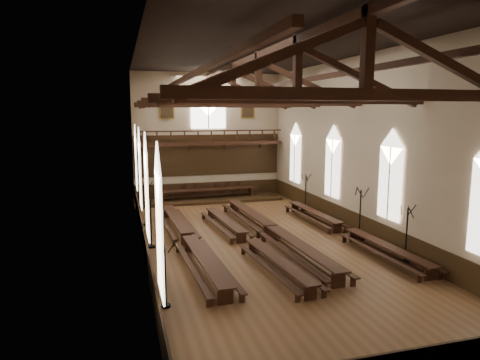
# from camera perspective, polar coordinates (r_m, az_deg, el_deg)

# --- Properties ---
(ground) EXTENTS (26.00, 26.00, 0.00)m
(ground) POSITION_cam_1_polar(r_m,az_deg,el_deg) (23.25, 2.33, -8.23)
(ground) COLOR brown
(ground) RESTS_ON ground
(room_walls) EXTENTS (26.00, 26.00, 26.00)m
(room_walls) POSITION_cam_1_polar(r_m,az_deg,el_deg) (22.21, 2.44, 7.90)
(room_walls) COLOR #BBA78D
(room_walls) RESTS_ON ground
(wainscot_band) EXTENTS (12.00, 26.00, 1.20)m
(wainscot_band) POSITION_cam_1_polar(r_m,az_deg,el_deg) (23.08, 2.34, -6.80)
(wainscot_band) COLOR #31210E
(wainscot_band) RESTS_ON ground
(side_windows) EXTENTS (11.85, 19.80, 4.50)m
(side_windows) POSITION_cam_1_polar(r_m,az_deg,el_deg) (22.43, 2.39, 0.94)
(side_windows) COLOR white
(side_windows) RESTS_ON room_walls
(end_window) EXTENTS (2.80, 0.12, 3.80)m
(end_window) POSITION_cam_1_polar(r_m,az_deg,el_deg) (34.70, -4.25, 9.55)
(end_window) COLOR white
(end_window) RESTS_ON room_walls
(minstrels_gallery) EXTENTS (11.80, 1.24, 3.70)m
(minstrels_gallery) POSITION_cam_1_polar(r_m,az_deg,el_deg) (34.59, -4.11, 4.06)
(minstrels_gallery) COLOR #321810
(minstrels_gallery) RESTS_ON room_walls
(portraits) EXTENTS (7.75, 0.09, 1.45)m
(portraits) POSITION_cam_1_polar(r_m,az_deg,el_deg) (34.70, -4.25, 9.35)
(portraits) COLOR olive
(portraits) RESTS_ON room_walls
(roof_trusses) EXTENTS (11.70, 25.70, 2.80)m
(roof_trusses) POSITION_cam_1_polar(r_m,az_deg,el_deg) (22.24, 2.47, 12.43)
(roof_trusses) COLOR #321810
(roof_trusses) RESTS_ON room_walls
(refectory_row_a) EXTENTS (1.79, 14.40, 0.74)m
(refectory_row_a) POSITION_cam_1_polar(r_m,az_deg,el_deg) (22.19, -6.93, -7.67)
(refectory_row_a) COLOR #321810
(refectory_row_a) RESTS_ON ground
(refectory_row_b) EXTENTS (1.82, 13.73, 0.67)m
(refectory_row_b) POSITION_cam_1_polar(r_m,az_deg,el_deg) (22.06, 0.95, -7.85)
(refectory_row_b) COLOR #321810
(refectory_row_b) RESTS_ON ground
(refectory_row_c) EXTENTS (1.86, 14.68, 0.77)m
(refectory_row_c) POSITION_cam_1_polar(r_m,az_deg,el_deg) (23.61, 4.26, -6.55)
(refectory_row_c) COLOR #321810
(refectory_row_c) RESTS_ON ground
(refectory_row_d) EXTENTS (1.60, 13.72, 0.67)m
(refectory_row_d) POSITION_cam_1_polar(r_m,az_deg,el_deg) (24.60, 13.85, -6.33)
(refectory_row_d) COLOR #321810
(refectory_row_d) RESTS_ON ground
(dais) EXTENTS (11.40, 3.03, 0.20)m
(dais) POSITION_cam_1_polar(r_m,az_deg,el_deg) (33.84, -4.30, -2.57)
(dais) COLOR #31210E
(dais) RESTS_ON ground
(high_table) EXTENTS (7.73, 1.28, 0.72)m
(high_table) POSITION_cam_1_polar(r_m,az_deg,el_deg) (33.70, -4.32, -1.39)
(high_table) COLOR #321810
(high_table) RESTS_ON dais
(high_chairs) EXTENTS (6.79, 0.49, 1.05)m
(high_chairs) POSITION_cam_1_polar(r_m,az_deg,el_deg) (34.44, -4.56, -1.23)
(high_chairs) COLOR #321810
(high_chairs) RESTS_ON dais
(candelabrum_left_near) EXTENTS (0.66, 0.75, 2.44)m
(candelabrum_left_near) POSITION_cam_1_polar(r_m,az_deg,el_deg) (15.88, -9.90, -13.92)
(candelabrum_left_near) COLOR black
(candelabrum_left_near) RESTS_ON ground
(candelabrum_left_mid) EXTENTS (0.75, 0.81, 2.65)m
(candelabrum_left_mid) POSITION_cam_1_polar(r_m,az_deg,el_deg) (22.51, -11.75, -6.85)
(candelabrum_left_mid) COLOR black
(candelabrum_left_mid) RESTS_ON ground
(candelabrum_left_far) EXTENTS (0.79, 0.83, 2.74)m
(candelabrum_left_far) POSITION_cam_1_polar(r_m,az_deg,el_deg) (26.93, -12.43, -4.19)
(candelabrum_left_far) COLOR black
(candelabrum_left_far) RESTS_ON ground
(candelabrum_right_near) EXTENTS (0.81, 0.81, 2.75)m
(candelabrum_right_near) POSITION_cam_1_polar(r_m,az_deg,el_deg) (21.25, 21.23, -8.17)
(candelabrum_right_near) COLOR black
(candelabrum_right_near) RESTS_ON ground
(candelabrum_right_mid) EXTENTS (0.82, 0.88, 2.90)m
(candelabrum_right_mid) POSITION_cam_1_polar(r_m,az_deg,el_deg) (24.39, 15.66, -5.59)
(candelabrum_right_mid) COLOR black
(candelabrum_right_mid) RESTS_ON ground
(candelabrum_right_far) EXTENTS (0.78, 0.77, 2.63)m
(candelabrum_right_far) POSITION_cam_1_polar(r_m,az_deg,el_deg) (30.55, 8.73, -2.58)
(candelabrum_right_far) COLOR black
(candelabrum_right_far) RESTS_ON ground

